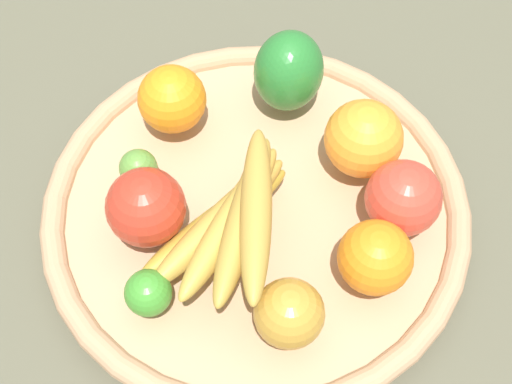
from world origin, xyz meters
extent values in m
plane|color=#565341|center=(0.00, 0.00, 0.00)|extent=(2.40, 2.40, 0.00)
cylinder|color=tan|center=(0.00, 0.00, 0.01)|extent=(0.43, 0.43, 0.03)
torus|color=tan|center=(0.00, 0.00, 0.03)|extent=(0.45, 0.45, 0.03)
ellipsoid|color=#AB8D2D|center=(0.05, -0.01, 0.05)|extent=(0.19, 0.07, 0.03)
ellipsoid|color=#B7933B|center=(0.05, -0.01, 0.07)|extent=(0.19, 0.04, 0.03)
ellipsoid|color=gold|center=(0.05, 0.01, 0.08)|extent=(0.19, 0.06, 0.03)
ellipsoid|color=#B18D38|center=(0.05, 0.02, 0.09)|extent=(0.19, 0.10, 0.03)
ellipsoid|color=#B88F3B|center=(0.04, 0.03, 0.11)|extent=(0.17, 0.13, 0.03)
sphere|color=#5B903A|center=(0.05, -0.11, 0.06)|extent=(0.04, 0.04, 0.04)
sphere|color=orange|center=(-0.03, -0.13, 0.08)|extent=(0.09, 0.09, 0.07)
ellipsoid|color=#27752E|center=(-0.13, -0.05, 0.09)|extent=(0.10, 0.09, 0.09)
sphere|color=#3F912E|center=(0.15, -0.01, 0.06)|extent=(0.06, 0.06, 0.05)
sphere|color=#BC8830|center=(0.09, 0.11, 0.07)|extent=(0.09, 0.09, 0.07)
sphere|color=#D24030|center=(-0.07, 0.13, 0.08)|extent=(0.10, 0.10, 0.08)
sphere|color=red|center=(0.09, -0.07, 0.08)|extent=(0.11, 0.11, 0.08)
sphere|color=orange|center=(-0.11, 0.06, 0.08)|extent=(0.11, 0.11, 0.08)
sphere|color=orange|center=(0.00, 0.14, 0.08)|extent=(0.08, 0.08, 0.07)
camera|label=1|loc=(0.33, 0.25, 0.72)|focal=54.18mm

